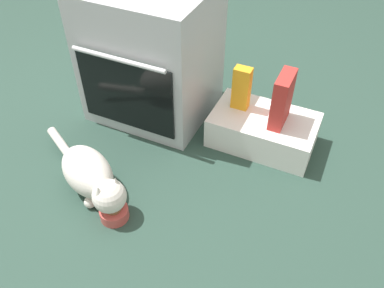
# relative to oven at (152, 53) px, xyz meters

# --- Properties ---
(ground) EXTENTS (8.00, 8.00, 0.00)m
(ground) POSITION_rel_oven_xyz_m (0.06, -0.40, -0.37)
(ground) COLOR #284238
(oven) EXTENTS (0.65, 0.61, 0.75)m
(oven) POSITION_rel_oven_xyz_m (0.00, 0.00, 0.00)
(oven) COLOR #B7BABF
(oven) RESTS_ON ground
(pantry_cabinet) EXTENTS (0.55, 0.33, 0.18)m
(pantry_cabinet) POSITION_rel_oven_xyz_m (0.68, -0.03, -0.29)
(pantry_cabinet) COLOR white
(pantry_cabinet) RESTS_ON ground
(food_bowl) EXTENTS (0.13, 0.13, 0.08)m
(food_bowl) POSITION_rel_oven_xyz_m (0.23, -0.81, -0.34)
(food_bowl) COLOR #C64C47
(food_bowl) RESTS_ON ground
(cat) EXTENTS (0.66, 0.38, 0.23)m
(cat) POSITION_rel_oven_xyz_m (0.06, -0.72, -0.25)
(cat) COLOR silver
(cat) RESTS_ON ground
(cereal_box) EXTENTS (0.07, 0.18, 0.28)m
(cereal_box) POSITION_rel_oven_xyz_m (0.75, -0.04, -0.06)
(cereal_box) COLOR #B72D28
(cereal_box) RESTS_ON pantry_cabinet
(juice_carton) EXTENTS (0.09, 0.06, 0.24)m
(juice_carton) POSITION_rel_oven_xyz_m (0.53, -0.00, -0.08)
(juice_carton) COLOR orange
(juice_carton) RESTS_ON pantry_cabinet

